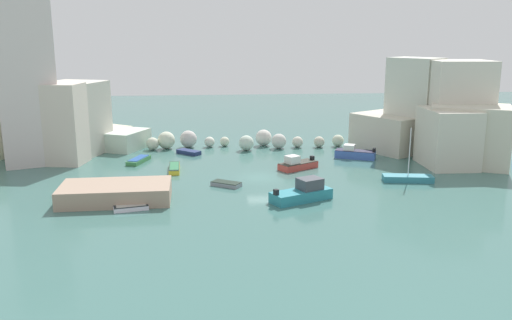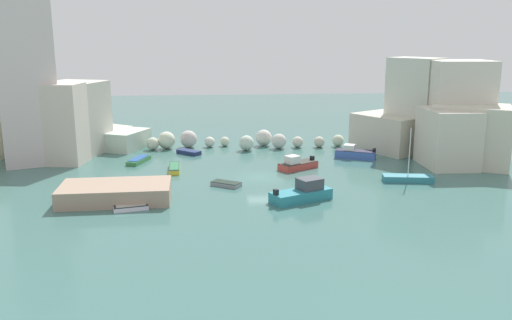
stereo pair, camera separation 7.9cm
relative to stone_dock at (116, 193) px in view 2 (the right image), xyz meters
The scene contains 15 objects.
cove_water 15.52m from the stone_dock, 26.86° to the left, with size 160.00×160.00×0.00m, color #3E6B64.
cliff_headland_left 22.92m from the stone_dock, 124.10° to the left, with size 26.52×25.04×18.65m.
cliff_headland_right 39.93m from the stone_dock, 22.36° to the left, with size 16.46×19.47×11.97m.
rock_breakwater 24.95m from the stone_dock, 64.33° to the left, with size 34.98×4.96×2.28m.
stone_dock is the anchor object (origin of this frame).
moored_boat_0 15.16m from the stone_dock, 89.14° to the left, with size 2.59×4.38×0.56m.
moored_boat_1 17.06m from the stone_dock, ahead, with size 6.08×4.34×1.99m.
moored_boat_2 30.29m from the stone_dock, 29.56° to the left, with size 5.08×3.46×1.65m.
moored_boat_3 11.78m from the stone_dock, 66.65° to the left, with size 1.32×4.52×0.57m.
moored_boat_4 3.19m from the stone_dock, 57.98° to the right, with size 3.16×1.94×0.45m.
moored_boat_5 29.22m from the stone_dock, ahead, with size 5.25×2.36×5.60m.
moored_boat_6 21.08m from the stone_dock, 29.05° to the left, with size 4.82×3.90×1.62m.
moored_boat_7 20.08m from the stone_dock, 72.57° to the left, with size 3.24×3.07×0.49m.
moored_boat_8 4.06m from the stone_dock, 69.67° to the left, with size 4.15×2.59×0.57m.
moored_boat_9 10.97m from the stone_dock, 21.54° to the left, with size 3.19×2.70×0.43m.
Camera 2 is at (-5.37, -54.72, 14.86)m, focal length 37.60 mm.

